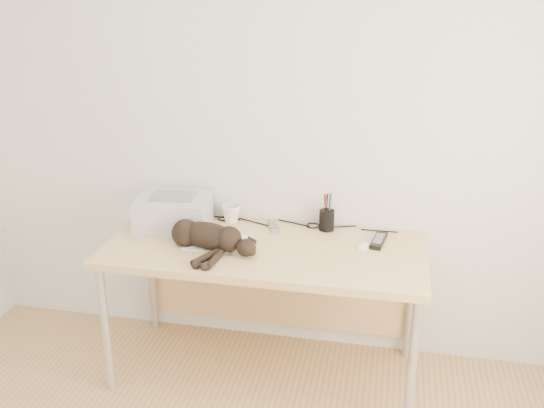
% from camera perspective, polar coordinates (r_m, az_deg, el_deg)
% --- Properties ---
extents(wall_back, '(3.50, 0.00, 3.50)m').
position_cam_1_polar(wall_back, '(3.19, 0.64, 7.83)').
color(wall_back, white).
rests_on(wall_back, floor).
extents(desk, '(1.60, 0.70, 0.74)m').
position_cam_1_polar(desk, '(3.16, -0.37, -5.61)').
color(desk, '#E4BB85').
rests_on(desk, floor).
extents(printer, '(0.41, 0.36, 0.18)m').
position_cam_1_polar(printer, '(3.28, -9.21, -0.71)').
color(printer, '#BABABF').
rests_on(printer, desk).
extents(papers, '(0.37, 0.28, 0.01)m').
position_cam_1_polar(papers, '(3.10, -5.34, -3.50)').
color(papers, white).
rests_on(papers, desk).
extents(cat, '(0.61, 0.37, 0.14)m').
position_cam_1_polar(cat, '(3.01, -6.32, -3.09)').
color(cat, black).
rests_on(cat, desk).
extents(mug, '(0.15, 0.15, 0.10)m').
position_cam_1_polar(mug, '(3.32, -3.86, -0.93)').
color(mug, silver).
rests_on(mug, desk).
extents(pen_cup, '(0.08, 0.08, 0.21)m').
position_cam_1_polar(pen_cup, '(3.22, 5.16, -1.49)').
color(pen_cup, black).
rests_on(pen_cup, desk).
extents(remote_grey, '(0.10, 0.17, 0.02)m').
position_cam_1_polar(remote_grey, '(3.25, 0.16, -2.10)').
color(remote_grey, gray).
rests_on(remote_grey, desk).
extents(remote_black, '(0.09, 0.21, 0.02)m').
position_cam_1_polar(remote_black, '(3.12, 10.02, -3.41)').
color(remote_black, black).
rests_on(remote_black, desk).
extents(mouse, '(0.09, 0.11, 0.03)m').
position_cam_1_polar(mouse, '(3.05, 8.63, -3.78)').
color(mouse, white).
rests_on(mouse, desk).
extents(cable_tangle, '(1.36, 0.08, 0.01)m').
position_cam_1_polar(cable_tangle, '(3.31, 0.43, -1.77)').
color(cable_tangle, black).
rests_on(cable_tangle, desk).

